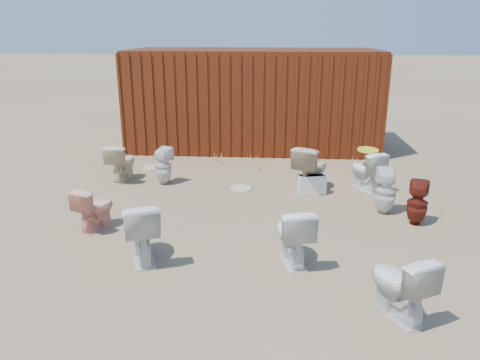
# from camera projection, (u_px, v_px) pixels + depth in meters

# --- Properties ---
(ground) EXTENTS (100.00, 100.00, 0.00)m
(ground) POSITION_uv_depth(u_px,v_px,m) (237.00, 226.00, 7.13)
(ground) COLOR brown
(ground) RESTS_ON ground
(shipping_container) EXTENTS (6.00, 2.40, 2.40)m
(shipping_container) POSITION_uv_depth(u_px,v_px,m) (253.00, 99.00, 11.69)
(shipping_container) COLOR #531C0D
(shipping_container) RESTS_ON ground
(toilet_front_a) EXTENTS (0.71, 0.91, 0.82)m
(toilet_front_a) POSITION_uv_depth(u_px,v_px,m) (141.00, 230.00, 5.99)
(toilet_front_a) COLOR silver
(toilet_front_a) RESTS_ON ground
(toilet_front_pink) EXTENTS (0.59, 0.74, 0.66)m
(toilet_front_pink) POSITION_uv_depth(u_px,v_px,m) (95.00, 208.00, 6.96)
(toilet_front_pink) COLOR #FBA891
(toilet_front_pink) RESTS_ON ground
(toilet_front_c) EXTENTS (0.59, 0.84, 0.78)m
(toilet_front_c) POSITION_uv_depth(u_px,v_px,m) (293.00, 234.00, 5.93)
(toilet_front_c) COLOR white
(toilet_front_c) RESTS_ON ground
(toilet_front_maroon) EXTENTS (0.40, 0.40, 0.69)m
(toilet_front_maroon) POSITION_uv_depth(u_px,v_px,m) (417.00, 203.00, 7.11)
(toilet_front_maroon) COLOR #601A10
(toilet_front_maroon) RESTS_ON ground
(toilet_front_e) EXTENTS (0.70, 0.84, 0.74)m
(toilet_front_e) POSITION_uv_depth(u_px,v_px,m) (400.00, 284.00, 4.80)
(toilet_front_e) COLOR silver
(toilet_front_e) RESTS_ON ground
(toilet_back_a) EXTENTS (0.43, 0.43, 0.72)m
(toilet_back_a) POSITION_uv_depth(u_px,v_px,m) (163.00, 166.00, 8.98)
(toilet_back_a) COLOR white
(toilet_back_a) RESTS_ON ground
(toilet_back_beige_left) EXTENTS (0.53, 0.79, 0.74)m
(toilet_back_beige_left) POSITION_uv_depth(u_px,v_px,m) (122.00, 162.00, 9.19)
(toilet_back_beige_left) COLOR beige
(toilet_back_beige_left) RESTS_ON ground
(toilet_back_beige_right) EXTENTS (0.82, 0.96, 0.85)m
(toilet_back_beige_right) POSITION_uv_depth(u_px,v_px,m) (311.00, 168.00, 8.62)
(toilet_back_beige_right) COLOR #CBB495
(toilet_back_beige_right) RESTS_ON ground
(toilet_back_yellowlid) EXTENTS (0.70, 0.84, 0.75)m
(toilet_back_yellowlid) POSITION_uv_depth(u_px,v_px,m) (366.00, 170.00, 8.66)
(toilet_back_yellowlid) COLOR white
(toilet_back_yellowlid) RESTS_ON ground
(toilet_back_e) EXTENTS (0.36, 0.37, 0.75)m
(toilet_back_e) POSITION_uv_depth(u_px,v_px,m) (385.00, 191.00, 7.54)
(toilet_back_e) COLOR white
(toilet_back_e) RESTS_ON ground
(yellow_lid) EXTENTS (0.38, 0.47, 0.02)m
(yellow_lid) POSITION_uv_depth(u_px,v_px,m) (368.00, 150.00, 8.55)
(yellow_lid) COLOR yellow
(yellow_lid) RESTS_ON toilet_back_yellowlid
(loose_tank) EXTENTS (0.53, 0.30, 0.35)m
(loose_tank) POSITION_uv_depth(u_px,v_px,m) (312.00, 184.00, 8.50)
(loose_tank) COLOR white
(loose_tank) RESTS_ON ground
(loose_lid_near) EXTENTS (0.48, 0.56, 0.02)m
(loose_lid_near) POSITION_uv_depth(u_px,v_px,m) (241.00, 188.00, 8.79)
(loose_lid_near) COLOR beige
(loose_lid_near) RESTS_ON ground
(loose_lid_far) EXTENTS (0.54, 0.58, 0.02)m
(loose_lid_far) POSITION_uv_depth(u_px,v_px,m) (151.00, 168.00, 10.09)
(loose_lid_far) COLOR tan
(loose_lid_far) RESTS_ON ground
(weed_clump_a) EXTENTS (0.36, 0.36, 0.30)m
(weed_clump_a) POSITION_uv_depth(u_px,v_px,m) (161.00, 160.00, 10.21)
(weed_clump_a) COLOR tan
(weed_clump_a) RESTS_ON ground
(weed_clump_b) EXTENTS (0.32, 0.32, 0.31)m
(weed_clump_b) POSITION_uv_depth(u_px,v_px,m) (252.00, 163.00, 9.90)
(weed_clump_b) COLOR tan
(weed_clump_b) RESTS_ON ground
(weed_clump_c) EXTENTS (0.36, 0.36, 0.35)m
(weed_clump_c) POSITION_uv_depth(u_px,v_px,m) (351.00, 167.00, 9.55)
(weed_clump_c) COLOR tan
(weed_clump_c) RESTS_ON ground
(weed_clump_d) EXTENTS (0.30, 0.30, 0.24)m
(weed_clump_d) POSITION_uv_depth(u_px,v_px,m) (217.00, 158.00, 10.46)
(weed_clump_d) COLOR tan
(weed_clump_d) RESTS_ON ground
(weed_clump_e) EXTENTS (0.34, 0.34, 0.26)m
(weed_clump_e) POSITION_uv_depth(u_px,v_px,m) (310.00, 159.00, 10.32)
(weed_clump_e) COLOR tan
(weed_clump_e) RESTS_ON ground
(weed_clump_f) EXTENTS (0.28, 0.28, 0.22)m
(weed_clump_f) POSITION_uv_depth(u_px,v_px,m) (445.00, 209.00, 7.51)
(weed_clump_f) COLOR tan
(weed_clump_f) RESTS_ON ground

